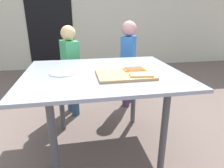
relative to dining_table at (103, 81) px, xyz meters
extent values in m
plane|color=#64544D|center=(0.00, 0.00, -0.62)|extent=(16.00, 16.00, 0.00)
cube|color=black|center=(-0.68, 2.84, 0.38)|extent=(0.90, 0.02, 2.00)
cube|color=#939AB0|center=(0.00, 0.00, 0.06)|extent=(1.20, 0.99, 0.02)
cylinder|color=#4C4C51|center=(-0.37, -0.37, -0.28)|extent=(0.05, 0.05, 0.67)
cylinder|color=#4C4C51|center=(0.37, -0.37, -0.28)|extent=(0.05, 0.05, 0.67)
cylinder|color=#4C4C51|center=(-0.37, 0.37, -0.28)|extent=(0.05, 0.05, 0.67)
cylinder|color=#4C4C51|center=(0.37, 0.37, -0.28)|extent=(0.05, 0.05, 0.67)
cube|color=tan|center=(0.14, -0.12, 0.09)|extent=(0.40, 0.31, 0.02)
cube|color=#E9AB56|center=(0.24, -0.05, 0.10)|extent=(0.16, 0.11, 0.01)
cube|color=#B64520|center=(0.24, -0.05, 0.11)|extent=(0.15, 0.10, 0.00)
cube|color=#E9AB56|center=(0.24, -0.20, 0.10)|extent=(0.17, 0.12, 0.01)
cube|color=#EEE591|center=(0.24, -0.20, 0.11)|extent=(0.15, 0.11, 0.00)
cylinder|color=white|center=(-0.31, 0.01, 0.08)|extent=(0.19, 0.19, 0.01)
cylinder|color=#304E6C|center=(-0.29, 0.78, -0.38)|extent=(0.09, 0.09, 0.49)
cylinder|color=#304E6C|center=(-0.24, 0.65, -0.38)|extent=(0.09, 0.09, 0.49)
cube|color=#3FA566|center=(-0.27, 0.71, 0.05)|extent=(0.22, 0.27, 0.37)
sphere|color=#E2BB7E|center=(-0.27, 0.71, 0.31)|extent=(0.16, 0.16, 0.16)
cylinder|color=#473051|center=(0.46, 0.88, -0.39)|extent=(0.09, 0.09, 0.46)
cylinder|color=#473051|center=(0.39, 0.76, -0.39)|extent=(0.09, 0.09, 0.46)
cube|color=blue|center=(0.43, 0.82, 0.05)|extent=(0.23, 0.28, 0.41)
sphere|color=#D99698|center=(0.43, 0.82, 0.34)|extent=(0.18, 0.18, 0.18)
camera|label=1|loc=(-0.20, -1.45, 0.50)|focal=31.38mm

